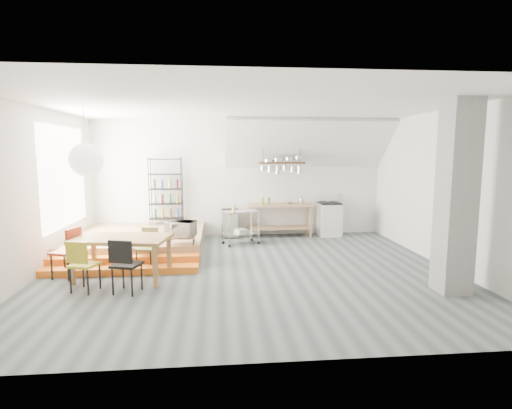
{
  "coord_description": "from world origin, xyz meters",
  "views": [
    {
      "loc": [
        -0.59,
        -7.67,
        2.35
      ],
      "look_at": [
        0.21,
        0.8,
        1.22
      ],
      "focal_mm": 28.0,
      "sensor_mm": 36.0,
      "label": 1
    }
  ],
  "objects": [
    {
      "name": "floor",
      "position": [
        0.0,
        0.0,
        0.0
      ],
      "size": [
        8.0,
        8.0,
        0.0
      ],
      "primitive_type": "plane",
      "color": "#4A5556",
      "rests_on": "ground"
    },
    {
      "name": "wall_back",
      "position": [
        0.0,
        3.5,
        1.6
      ],
      "size": [
        8.0,
        0.04,
        3.2
      ],
      "primitive_type": "cube",
      "color": "silver",
      "rests_on": "ground"
    },
    {
      "name": "wall_left",
      "position": [
        -4.0,
        0.0,
        1.6
      ],
      "size": [
        0.04,
        7.0,
        3.2
      ],
      "primitive_type": "cube",
      "color": "silver",
      "rests_on": "ground"
    },
    {
      "name": "wall_right",
      "position": [
        4.0,
        0.0,
        1.6
      ],
      "size": [
        0.04,
        7.0,
        3.2
      ],
      "primitive_type": "cube",
      "color": "silver",
      "rests_on": "ground"
    },
    {
      "name": "ceiling",
      "position": [
        0.0,
        0.0,
        3.2
      ],
      "size": [
        8.0,
        7.0,
        0.02
      ],
      "primitive_type": "cube",
      "color": "white",
      "rests_on": "wall_back"
    },
    {
      "name": "slope_ceiling",
      "position": [
        1.8,
        2.9,
        2.55
      ],
      "size": [
        4.4,
        1.44,
        1.32
      ],
      "primitive_type": "cube",
      "rotation": [
        -0.73,
        0.0,
        0.0
      ],
      "color": "white",
      "rests_on": "wall_back"
    },
    {
      "name": "window_pane",
      "position": [
        -3.98,
        1.5,
        1.8
      ],
      "size": [
        0.02,
        2.5,
        2.2
      ],
      "primitive_type": "cube",
      "color": "white",
      "rests_on": "wall_left"
    },
    {
      "name": "platform",
      "position": [
        -2.5,
        2.0,
        0.2
      ],
      "size": [
        3.0,
        3.0,
        0.4
      ],
      "primitive_type": "cube",
      "color": "#96774B",
      "rests_on": "ground"
    },
    {
      "name": "step_lower",
      "position": [
        -2.5,
        0.05,
        0.07
      ],
      "size": [
        3.0,
        0.35,
        0.13
      ],
      "primitive_type": "cube",
      "color": "orange",
      "rests_on": "ground"
    },
    {
      "name": "step_upper",
      "position": [
        -2.5,
        0.4,
        0.13
      ],
      "size": [
        3.0,
        0.35,
        0.27
      ],
      "primitive_type": "cube",
      "color": "orange",
      "rests_on": "ground"
    },
    {
      "name": "concrete_column",
      "position": [
        3.3,
        -1.5,
        1.6
      ],
      "size": [
        0.5,
        0.5,
        3.2
      ],
      "primitive_type": "cube",
      "color": "gray",
      "rests_on": "ground"
    },
    {
      "name": "kitchen_counter",
      "position": [
        1.1,
        3.15,
        0.63
      ],
      "size": [
        1.8,
        0.6,
        0.91
      ],
      "color": "#96774B",
      "rests_on": "ground"
    },
    {
      "name": "stove",
      "position": [
        2.5,
        3.16,
        0.48
      ],
      "size": [
        0.6,
        0.6,
        1.18
      ],
      "color": "white",
      "rests_on": "ground"
    },
    {
      "name": "pot_rack",
      "position": [
        1.13,
        2.92,
        1.98
      ],
      "size": [
        1.2,
        0.5,
        1.43
      ],
      "color": "#3B2417",
      "rests_on": "ceiling"
    },
    {
      "name": "wire_shelving",
      "position": [
        -2.0,
        3.2,
        1.33
      ],
      "size": [
        0.88,
        0.38,
        1.8
      ],
      "color": "black",
      "rests_on": "platform"
    },
    {
      "name": "microwave_shelf",
      "position": [
        -1.4,
        0.75,
        0.55
      ],
      "size": [
        0.6,
        0.4,
        0.16
      ],
      "color": "#96774B",
      "rests_on": "platform"
    },
    {
      "name": "paper_lantern",
      "position": [
        -2.96,
        -0.2,
        2.2
      ],
      "size": [
        0.6,
        0.6,
        0.6
      ],
      "primitive_type": "sphere",
      "color": "white",
      "rests_on": "ceiling"
    },
    {
      "name": "dining_table",
      "position": [
        -2.37,
        -0.3,
        0.71
      ],
      "size": [
        1.82,
        1.23,
        0.8
      ],
      "rotation": [
        0.0,
        0.0,
        -0.18
      ],
      "color": "olive",
      "rests_on": "ground"
    },
    {
      "name": "chair_mustard",
      "position": [
        -2.87,
        -0.98,
        0.53
      ],
      "size": [
        0.52,
        0.52,
        0.9
      ],
      "rotation": [
        0.0,
        0.0,
        2.81
      ],
      "color": "gold",
      "rests_on": "ground"
    },
    {
      "name": "chair_black",
      "position": [
        -2.15,
        -1.11,
        0.56
      ],
      "size": [
        0.53,
        0.53,
        0.93
      ],
      "rotation": [
        0.0,
        0.0,
        2.86
      ],
      "color": "black",
      "rests_on": "ground"
    },
    {
      "name": "chair_olive",
      "position": [
        -2.02,
        0.39,
        0.49
      ],
      "size": [
        0.46,
        0.46,
        0.82
      ],
      "rotation": [
        0.0,
        0.0,
        -0.29
      ],
      "color": "olive",
      "rests_on": "ground"
    },
    {
      "name": "chair_red",
      "position": [
        -3.38,
        -0.13,
        0.57
      ],
      "size": [
        0.55,
        0.55,
        0.95
      ],
      "rotation": [
        0.0,
        0.0,
        -1.88
      ],
      "color": "#B33219",
      "rests_on": "ground"
    },
    {
      "name": "rolling_cart",
      "position": [
        -0.04,
        2.31,
        0.56
      ],
      "size": [
        0.97,
        0.74,
        0.86
      ],
      "rotation": [
        0.0,
        0.0,
        0.35
      ],
      "color": "silver",
      "rests_on": "ground"
    },
    {
      "name": "mini_fridge",
      "position": [
        -0.28,
        3.2,
        0.38
      ],
      "size": [
        0.45,
        0.45,
        0.77
      ],
      "primitive_type": "cube",
      "color": "black",
      "rests_on": "ground"
    },
    {
      "name": "microwave",
      "position": [
        -1.4,
        0.75,
        0.73
      ],
      "size": [
        0.69,
        0.57,
        0.33
      ],
      "primitive_type": "imported",
      "rotation": [
        0.0,
        0.0,
        -0.33
      ],
      "color": "beige",
      "rests_on": "microwave_shelf"
    },
    {
      "name": "bowl",
      "position": [
        1.37,
        3.1,
        0.93
      ],
      "size": [
        0.22,
        0.22,
        0.05
      ],
      "primitive_type": "imported",
      "rotation": [
        0.0,
        0.0,
        0.07
      ],
      "color": "silver",
      "rests_on": "kitchen_counter"
    }
  ]
}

